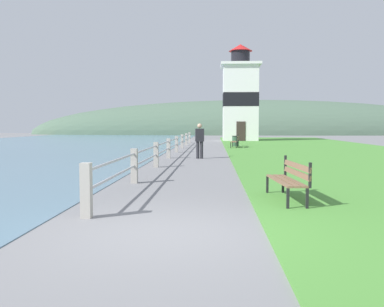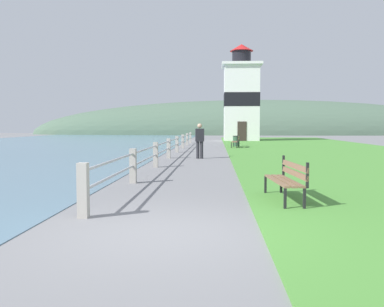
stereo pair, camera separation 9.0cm
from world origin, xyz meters
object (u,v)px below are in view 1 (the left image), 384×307
Objects in this scene: park_bench_near at (290,177)px; lighthouse at (240,98)px; trash_bin at (235,141)px; person_strolling at (200,140)px; park_bench_midway at (236,141)px.

park_bench_near is 0.20× the size of lighthouse.
lighthouse is at bearing 85.05° from trash_bin.
trash_bin is at bearing -20.38° from person_strolling.
person_strolling is (-2.24, -9.47, 0.39)m from park_bench_midway.
park_bench_midway is 0.19× the size of lighthouse.
lighthouse is (1.15, 14.12, 3.84)m from park_bench_midway.
trash_bin is (0.08, 1.75, -0.12)m from park_bench_midway.
person_strolling reaches higher than park_bench_midway.
lighthouse is at bearing -88.24° from park_bench_midway.
lighthouse reaches higher than person_strolling.
trash_bin is (2.32, 11.22, -0.51)m from person_strolling.
person_strolling is at bearing -83.63° from park_bench_near.
person_strolling is at bearing 83.12° from park_bench_midway.
trash_bin is at bearing -94.69° from park_bench_near.
park_bench_midway is at bearing -94.67° from lighthouse.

